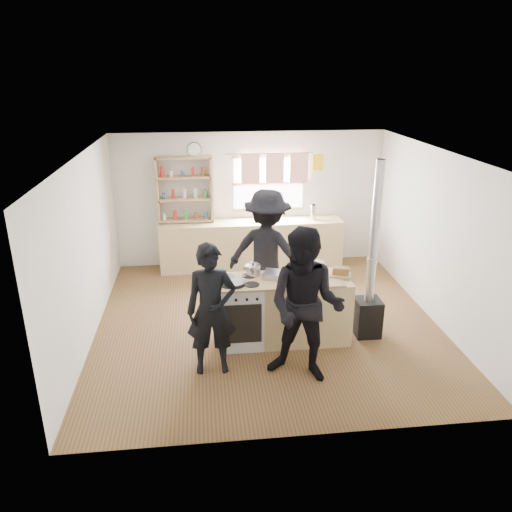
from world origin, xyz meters
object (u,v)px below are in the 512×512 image
Objects in this scene: flue_heater at (369,293)px; person_near_right at (306,307)px; stockpot_stove at (253,270)px; cooking_island at (283,310)px; thermos at (313,212)px; stockpot_counter at (315,268)px; person_near_left at (211,310)px; skillet_greens at (235,283)px; bread_board at (341,272)px; roast_tray at (278,275)px; person_far at (267,252)px.

flue_heater reaches higher than person_near_right.
person_near_right is at bearing -64.66° from stockpot_stove.
person_near_right is (0.11, -0.90, 0.49)m from cooking_island.
thermos is 2.95m from stockpot_stove.
stockpot_counter is 1.61m from person_near_left.
skillet_greens is 0.81× the size of bread_board.
stockpot_stove is 0.84m from stockpot_counter.
thermos is 0.64× the size of roast_tray.
flue_heater is at bearing -5.42° from stockpot_stove.
thermos is 3.78m from person_near_right.
flue_heater is (1.21, 0.02, 0.18)m from cooking_island.
cooking_island is at bearing -179.06° from flue_heater.
stockpot_stove is at bearing 158.99° from roast_tray.
flue_heater reaches higher than stockpot_counter.
person_near_left reaches higher than skillet_greens.
skillet_greens is 0.62m from roast_tray.
person_near_left is at bearing -153.15° from stockpot_counter.
person_near_left is (-0.33, -0.49, -0.12)m from skillet_greens.
flue_heater reaches higher than cooking_island.
roast_tray is 0.96m from person_near_right.
person_near_right reaches higher than skillet_greens.
skillet_greens is at bearing -119.90° from thermos.
roast_tray is (-1.09, -2.72, -0.07)m from thermos.
stockpot_counter is 0.80× the size of bread_board.
roast_tray is at bearing 178.71° from flue_heater.
flue_heater reaches higher than person_far.
stockpot_counter is (-0.57, -2.67, -0.02)m from thermos.
thermos is 0.15× the size of person_near_right.
roast_tray is 0.52m from stockpot_counter.
person_near_left is at bearing -123.84° from skillet_greens.
person_near_left is at bearing -120.48° from thermos.
stockpot_counter is at bearing 167.05° from bread_board.
stockpot_counter is at bearing 96.99° from person_near_right.
stockpot_stove is at bearing 49.58° from skillet_greens.
stockpot_counter is at bearing 24.98° from person_near_left.
thermos reaches higher than stockpot_stove.
flue_heater is (0.20, -2.75, -0.40)m from thermos.
stockpot_stove reaches higher than cooking_island.
person_far is (-0.02, 0.89, -0.01)m from roast_tray.
bread_board is 0.17× the size of person_far.
stockpot_stove is 0.08× the size of flue_heater.
person_near_left is (-0.59, -0.80, -0.17)m from stockpot_stove.
flue_heater is 1.31× the size of person_near_right.
bread_board reaches higher than cooking_island.
roast_tray is 1.33m from flue_heater.
flue_heater is at bearing 0.94° from cooking_island.
person_near_right is at bearing -78.96° from roast_tray.
flue_heater is at bearing 4.87° from skillet_greens.
stockpot_counter is at bearing 12.56° from cooking_island.
stockpot_stove is 1.01m from person_near_left.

